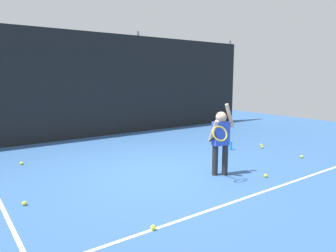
{
  "coord_description": "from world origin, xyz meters",
  "views": [
    {
      "loc": [
        -3.19,
        -4.85,
        1.83
      ],
      "look_at": [
        0.46,
        0.17,
        0.85
      ],
      "focal_mm": 33.11,
      "sensor_mm": 36.0,
      "label": 1
    }
  ],
  "objects": [
    {
      "name": "ground_plane",
      "position": [
        0.0,
        0.0,
        0.0
      ],
      "size": [
        20.0,
        20.0,
        0.0
      ],
      "primitive_type": "plane",
      "color": "#335B93"
    },
    {
      "name": "court_line_baseline",
      "position": [
        0.0,
        -1.9,
        0.0
      ],
      "size": [
        9.0,
        0.05,
        0.0
      ],
      "primitive_type": "cube",
      "color": "white",
      "rests_on": "ground"
    },
    {
      "name": "back_fence_windscreen",
      "position": [
        0.0,
        4.16,
        1.59
      ],
      "size": [
        13.42,
        0.08,
        3.17
      ],
      "primitive_type": "cube",
      "color": "black",
      "rests_on": "ground"
    },
    {
      "name": "fence_post_2",
      "position": [
        2.19,
        4.22,
        1.66
      ],
      "size": [
        0.09,
        0.09,
        3.32
      ],
      "primitive_type": "cylinder",
      "color": "slate",
      "rests_on": "ground"
    },
    {
      "name": "fence_post_3",
      "position": [
        6.56,
        4.22,
        1.66
      ],
      "size": [
        0.09,
        0.09,
        3.32
      ],
      "primitive_type": "cylinder",
      "color": "slate",
      "rests_on": "ground"
    },
    {
      "name": "tennis_player",
      "position": [
        0.91,
        -0.88,
        0.73
      ],
      "size": [
        0.82,
        0.57,
        1.35
      ],
      "rotation": [
        0.0,
        0.0,
        -0.24
      ],
      "color": "#232326",
      "rests_on": "ground"
    },
    {
      "name": "water_bottle",
      "position": [
        2.61,
        0.42,
        0.11
      ],
      "size": [
        0.07,
        0.07,
        0.22
      ],
      "primitive_type": "cylinder",
      "color": "#268CD8",
      "rests_on": "ground"
    },
    {
      "name": "tennis_ball_0",
      "position": [
        3.61,
        0.23,
        0.03
      ],
      "size": [
        0.07,
        0.07,
        0.07
      ],
      "primitive_type": "sphere",
      "color": "#CCE033",
      "rests_on": "ground"
    },
    {
      "name": "tennis_ball_1",
      "position": [
        -2.38,
        -0.21,
        0.03
      ],
      "size": [
        0.07,
        0.07,
        0.07
      ],
      "primitive_type": "sphere",
      "color": "#CCE033",
      "rests_on": "ground"
    },
    {
      "name": "tennis_ball_2",
      "position": [
        3.43,
        0.07,
        0.03
      ],
      "size": [
        0.07,
        0.07,
        0.07
      ],
      "primitive_type": "sphere",
      "color": "#CCE033",
      "rests_on": "ground"
    },
    {
      "name": "tennis_ball_3",
      "position": [
        1.5,
        -1.47,
        0.03
      ],
      "size": [
        0.07,
        0.07,
        0.07
      ],
      "primitive_type": "sphere",
      "color": "#CCE033",
      "rests_on": "ground"
    },
    {
      "name": "tennis_ball_4",
      "position": [
        -1.97,
        2.09,
        0.03
      ],
      "size": [
        0.07,
        0.07,
        0.07
      ],
      "primitive_type": "sphere",
      "color": "#CCE033",
      "rests_on": "ground"
    },
    {
      "name": "tennis_ball_5",
      "position": [
        -1.28,
        -1.91,
        0.03
      ],
      "size": [
        0.07,
        0.07,
        0.07
      ],
      "primitive_type": "sphere",
      "color": "#CCE033",
      "rests_on": "ground"
    },
    {
      "name": "tennis_ball_6",
      "position": [
        3.34,
        -1.09,
        0.03
      ],
      "size": [
        0.07,
        0.07,
        0.07
      ],
      "primitive_type": "sphere",
      "color": "#CCE033",
      "rests_on": "ground"
    }
  ]
}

